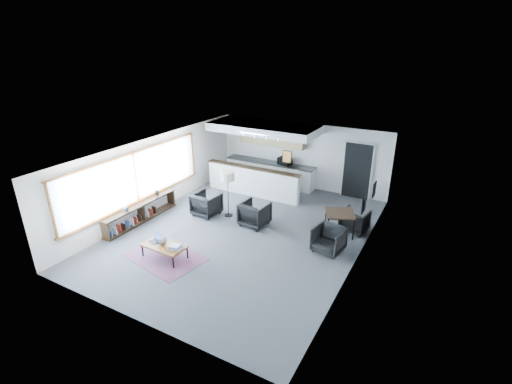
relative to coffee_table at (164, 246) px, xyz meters
The scene contains 21 objects.
room 2.74m from the coffee_table, 63.65° to the left, with size 7.02×9.02×2.62m.
window 2.92m from the coffee_table, 148.70° to the left, with size 0.10×5.95×1.66m.
console 2.50m from the coffee_table, 149.67° to the left, with size 0.35×3.00×0.80m.
kitchenette 6.10m from the coffee_table, 90.52° to the left, with size 4.20×1.96×2.60m.
doorway 7.59m from the coffee_table, 62.90° to the left, with size 1.10×0.12×2.15m.
track_light 5.03m from the coffee_table, 82.99° to the left, with size 1.60×0.07×0.15m.
wall_art_lower 5.48m from the coffee_table, 30.43° to the left, with size 0.03×0.38×0.48m.
wall_art_upper 6.22m from the coffee_table, 41.00° to the left, with size 0.03×0.34×0.44m.
kilim_rug 0.36m from the coffee_table, 75.96° to the left, with size 2.27×1.73×0.01m.
coffee_table is the anchor object (origin of this frame).
laptop 0.34m from the coffee_table, behind, with size 0.35×0.31×0.21m.
ceramic_pot 0.15m from the coffee_table, 168.65° to the left, with size 0.23×0.23×0.23m.
book_stack 0.40m from the coffee_table, ahead, with size 0.39×0.34×0.10m.
coaster 0.24m from the coffee_table, 57.53° to the right, with size 0.11×0.11×0.01m.
armchair_left 2.83m from the coffee_table, 101.89° to the left, with size 0.83×0.77×0.85m, color black.
armchair_right 3.14m from the coffee_table, 67.32° to the left, with size 0.83×0.78×0.85m, color black.
floor_lamp 3.22m from the coffee_table, 87.87° to the left, with size 0.49×0.49×1.60m.
dining_table 5.24m from the coffee_table, 43.92° to the left, with size 1.11×1.11×0.71m.
dining_chair_near 4.56m from the coffee_table, 32.98° to the left, with size 0.67×0.63×0.69m, color black.
dining_chair_far 5.78m from the coffee_table, 44.22° to the left, with size 0.64×0.60×0.66m, color black.
microwave 6.53m from the coffee_table, 84.64° to the left, with size 0.52×0.29×0.35m, color black.
Camera 1 is at (5.27, -8.78, 5.57)m, focal length 26.00 mm.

